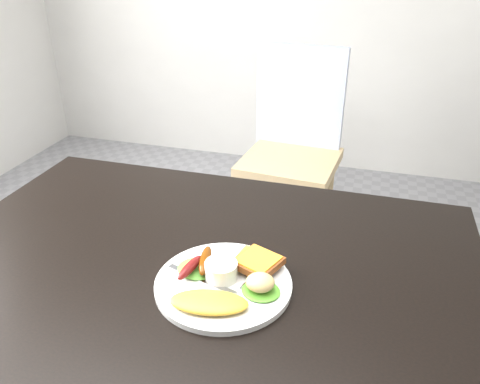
{
  "coord_description": "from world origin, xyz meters",
  "views": [
    {
      "loc": [
        0.31,
        -0.78,
        1.35
      ],
      "look_at": [
        0.08,
        0.04,
        0.9
      ],
      "focal_mm": 35.0,
      "sensor_mm": 36.0,
      "label": 1
    }
  ],
  "objects": [
    {
      "name": "sausage_b",
      "position": [
        0.03,
        -0.05,
        0.78
      ],
      "size": [
        0.04,
        0.1,
        0.02
      ],
      "primitive_type": "ellipsoid",
      "rotation": [
        0.0,
        0.0,
        0.2
      ],
      "color": "#663204",
      "rests_on": "lettuce_left"
    },
    {
      "name": "lettuce_right",
      "position": [
        0.16,
        -0.09,
        0.77
      ],
      "size": [
        0.08,
        0.08,
        0.01
      ],
      "primitive_type": "ellipsoid",
      "rotation": [
        0.0,
        0.0,
        -0.12
      ],
      "color": "#399327",
      "rests_on": "plate"
    },
    {
      "name": "toast_a",
      "position": [
        0.12,
        -0.01,
        0.77
      ],
      "size": [
        0.09,
        0.09,
        0.01
      ],
      "primitive_type": "cube",
      "rotation": [
        0.0,
        0.0,
        -0.21
      ],
      "color": "brown",
      "rests_on": "plate"
    },
    {
      "name": "plate",
      "position": [
        0.08,
        -0.08,
        0.76
      ],
      "size": [
        0.27,
        0.27,
        0.01
      ],
      "primitive_type": "cylinder",
      "color": "white",
      "rests_on": "dining_table"
    },
    {
      "name": "omelette",
      "position": [
        0.08,
        -0.16,
        0.77
      ],
      "size": [
        0.16,
        0.09,
        0.02
      ],
      "primitive_type": "ellipsoid",
      "rotation": [
        0.0,
        0.0,
        0.17
      ],
      "color": "orange",
      "rests_on": "plate"
    },
    {
      "name": "person",
      "position": [
        -0.37,
        0.58,
        0.75
      ],
      "size": [
        0.58,
        0.43,
        1.49
      ],
      "primitive_type": "imported",
      "rotation": [
        0.0,
        0.0,
        3.27
      ],
      "color": "navy",
      "rests_on": "ground"
    },
    {
      "name": "potato_salad",
      "position": [
        0.16,
        -0.09,
        0.79
      ],
      "size": [
        0.06,
        0.06,
        0.03
      ],
      "primitive_type": "ellipsoid",
      "rotation": [
        0.0,
        0.0,
        0.18
      ],
      "color": "#CEB98A",
      "rests_on": "lettuce_right"
    },
    {
      "name": "lettuce_left",
      "position": [
        0.02,
        -0.06,
        0.77
      ],
      "size": [
        0.09,
        0.08,
        0.01
      ],
      "primitive_type": "ellipsoid",
      "rotation": [
        0.0,
        0.0,
        -0.08
      ],
      "color": "#39901A",
      "rests_on": "plate"
    },
    {
      "name": "dining_table",
      "position": [
        0.0,
        0.0,
        0.73
      ],
      "size": [
        1.2,
        0.8,
        0.04
      ],
      "primitive_type": "cube",
      "color": "black",
      "rests_on": "ground"
    },
    {
      "name": "fork",
      "position": [
        0.04,
        -0.09,
        0.76
      ],
      "size": [
        0.16,
        0.06,
        0.0
      ],
      "primitive_type": "cube",
      "rotation": [
        0.0,
        0.0,
        -0.3
      ],
      "color": "#ADAFB7",
      "rests_on": "plate"
    },
    {
      "name": "dining_chair",
      "position": [
        -0.01,
        1.21,
        0.45
      ],
      "size": [
        0.46,
        0.46,
        0.05
      ],
      "primitive_type": "cube",
      "rotation": [
        0.0,
        0.0,
        -0.1
      ],
      "color": "tan",
      "rests_on": "ground"
    },
    {
      "name": "ramekin",
      "position": [
        0.07,
        -0.07,
        0.78
      ],
      "size": [
        0.08,
        0.08,
        0.04
      ],
      "primitive_type": "cylinder",
      "rotation": [
        0.0,
        0.0,
        0.23
      ],
      "color": "white",
      "rests_on": "plate"
    },
    {
      "name": "sausage_a",
      "position": [
        0.01,
        -0.08,
        0.78
      ],
      "size": [
        0.04,
        0.09,
        0.02
      ],
      "primitive_type": "ellipsoid",
      "rotation": [
        0.0,
        0.0,
        -0.18
      ],
      "color": "maroon",
      "rests_on": "lettuce_left"
    },
    {
      "name": "toast_b",
      "position": [
        0.14,
        -0.03,
        0.78
      ],
      "size": [
        0.11,
        0.11,
        0.01
      ],
      "primitive_type": "cube",
      "rotation": [
        0.0,
        0.0,
        -0.39
      ],
      "color": "brown",
      "rests_on": "toast_a"
    }
  ]
}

